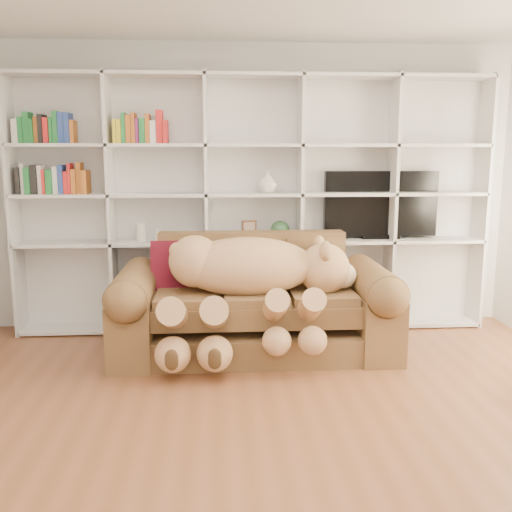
{
  "coord_description": "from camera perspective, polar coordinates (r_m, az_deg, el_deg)",
  "views": [
    {
      "loc": [
        -0.34,
        -3.04,
        1.69
      ],
      "look_at": [
        -0.02,
        1.63,
        0.83
      ],
      "focal_mm": 40.0,
      "sensor_mm": 36.0,
      "label": 1
    }
  ],
  "objects": [
    {
      "name": "picture_frame",
      "position": [
        5.4,
        -0.69,
        2.64
      ],
      "size": [
        0.14,
        0.06,
        0.18
      ],
      "primitive_type": "cube",
      "rotation": [
        0.0,
        0.0,
        0.27
      ],
      "color": "brown",
      "rests_on": "bookshelf"
    },
    {
      "name": "sofa",
      "position": [
        4.88,
        -0.16,
        -5.3
      ],
      "size": [
        2.34,
        1.01,
        0.99
      ],
      "color": "brown",
      "rests_on": "floor"
    },
    {
      "name": "floor",
      "position": [
        3.5,
        2.28,
        -18.53
      ],
      "size": [
        5.0,
        5.0,
        0.0
      ],
      "primitive_type": "plane",
      "color": "brown",
      "rests_on": "ground"
    },
    {
      "name": "figurine_short",
      "position": [
        5.43,
        -9.76,
        2.03
      ],
      "size": [
        0.07,
        0.07,
        0.1
      ],
      "primitive_type": "cylinder",
      "rotation": [
        0.0,
        0.0,
        0.26
      ],
      "color": "beige",
      "rests_on": "bookshelf"
    },
    {
      "name": "figurine_tall",
      "position": [
        5.45,
        -11.43,
        2.34
      ],
      "size": [
        0.11,
        0.11,
        0.17
      ],
      "primitive_type": "cylinder",
      "rotation": [
        0.0,
        0.0,
        -0.33
      ],
      "color": "beige",
      "rests_on": "bookshelf"
    },
    {
      "name": "snow_globe",
      "position": [
        5.41,
        -6.01,
        2.11
      ],
      "size": [
        0.1,
        0.1,
        0.1
      ],
      "primitive_type": "sphere",
      "color": "silver",
      "rests_on": "bookshelf"
    },
    {
      "name": "green_vase",
      "position": [
        5.43,
        2.42,
        2.59
      ],
      "size": [
        0.18,
        0.18,
        0.18
      ],
      "primitive_type": "sphere",
      "color": "#305D34",
      "rests_on": "bookshelf"
    },
    {
      "name": "throw_pillow",
      "position": [
        4.96,
        -7.93,
        -1.02
      ],
      "size": [
        0.44,
        0.25,
        0.46
      ],
      "primitive_type": "cube",
      "rotation": [
        -0.24,
        0.0,
        0.03
      ],
      "color": "#580F15",
      "rests_on": "sofa"
    },
    {
      "name": "bookshelf",
      "position": [
        5.42,
        -2.84,
        6.29
      ],
      "size": [
        4.43,
        0.35,
        2.4
      ],
      "color": "silver",
      "rests_on": "floor"
    },
    {
      "name": "shelf_vase",
      "position": [
        5.38,
        1.17,
        7.41
      ],
      "size": [
        0.22,
        0.22,
        0.2
      ],
      "primitive_type": "imported",
      "rotation": [
        0.0,
        0.0,
        -0.18
      ],
      "color": "silver",
      "rests_on": "bookshelf"
    },
    {
      "name": "wall_back",
      "position": [
        5.56,
        -0.38,
        6.86
      ],
      "size": [
        5.0,
        0.02,
        2.7
      ],
      "primitive_type": "cube",
      "color": "silver",
      "rests_on": "floor"
    },
    {
      "name": "teddy_bear",
      "position": [
        4.61,
        -0.7,
        -2.38
      ],
      "size": [
        1.64,
        0.93,
        0.95
      ],
      "rotation": [
        0.0,
        0.0,
        -0.05
      ],
      "color": "tan",
      "rests_on": "sofa"
    },
    {
      "name": "tv",
      "position": [
        5.64,
        12.34,
        4.99
      ],
      "size": [
        1.1,
        0.18,
        0.65
      ],
      "color": "black",
      "rests_on": "bookshelf"
    }
  ]
}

